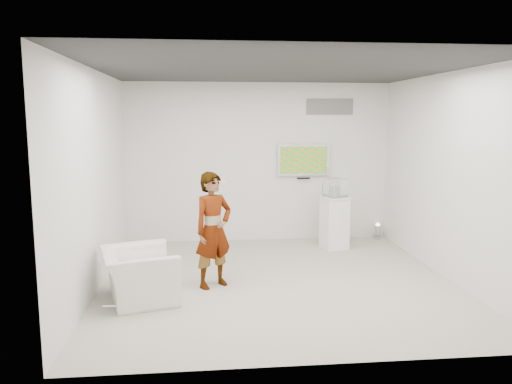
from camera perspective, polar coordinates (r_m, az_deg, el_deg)
The scene contains 10 objects.
room at distance 7.02m, azimuth 2.49°, elevation 1.56°, with size 5.01×5.01×3.00m.
tv at distance 9.56m, azimuth 5.43°, elevation 3.68°, with size 1.00×0.08×0.60m, color silver.
logo_decal at distance 9.68m, azimuth 8.42°, elevation 9.61°, with size 0.90×0.02×0.30m, color slate.
person at distance 6.95m, azimuth -4.91°, elevation -4.33°, with size 0.59×0.39×1.62m, color silver.
armchair at distance 6.71m, azimuth -13.21°, elevation -9.22°, with size 1.02×0.89×0.66m, color silver.
pedestal at distance 9.13m, azimuth 8.95°, elevation -3.45°, with size 0.46×0.46×0.94m, color white.
floor_uplight at distance 10.06m, azimuth 13.72°, elevation -4.37°, with size 0.19×0.19×0.29m, color silver.
vitrine at distance 9.03m, azimuth 9.04°, elevation 0.50°, with size 0.33×0.33×0.33m, color white.
console at distance 9.04m, azimuth 9.03°, elevation 0.08°, with size 0.04×0.14×0.19m, color white.
wii_remote at distance 7.10m, azimuth -4.02°, elevation 1.25°, with size 0.04×0.14×0.04m, color white.
Camera 1 is at (-1.01, -6.90, 2.35)m, focal length 35.00 mm.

